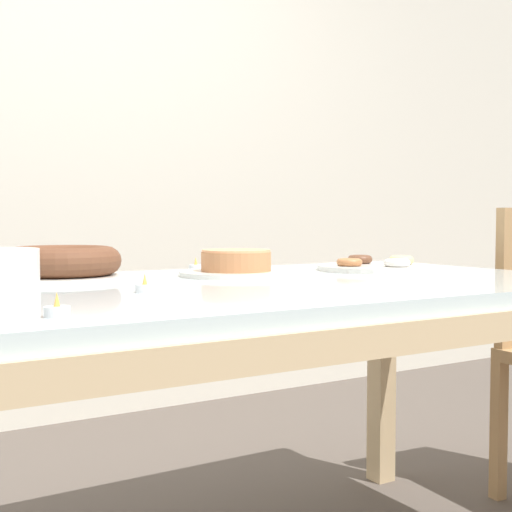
# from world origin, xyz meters

# --- Properties ---
(wall_back) EXTENTS (8.00, 0.10, 2.60)m
(wall_back) POSITION_xyz_m (0.00, 1.74, 1.30)
(wall_back) COLOR silver
(wall_back) RESTS_ON ground
(dining_table) EXTENTS (1.66, 0.97, 0.76)m
(dining_table) POSITION_xyz_m (0.00, 0.00, 0.67)
(dining_table) COLOR silver
(dining_table) RESTS_ON ground
(cake_chocolate_round) EXTENTS (0.30, 0.30, 0.07)m
(cake_chocolate_round) POSITION_xyz_m (0.04, 0.17, 0.79)
(cake_chocolate_round) COLOR silver
(cake_chocolate_round) RESTS_ON dining_table
(cake_golden_bundt) EXTENTS (0.31, 0.31, 0.08)m
(cake_golden_bundt) POSITION_xyz_m (-0.38, 0.28, 0.80)
(cake_golden_bundt) COLOR silver
(cake_golden_bundt) RESTS_ON dining_table
(pastry_platter) EXTENTS (0.34, 0.34, 0.04)m
(pastry_platter) POSITION_xyz_m (0.49, 0.13, 0.77)
(pastry_platter) COLOR silver
(pastry_platter) RESTS_ON dining_table
(tealight_near_front) EXTENTS (0.04, 0.04, 0.04)m
(tealight_near_front) POSITION_xyz_m (0.04, 0.40, 0.77)
(tealight_near_front) COLOR silver
(tealight_near_front) RESTS_ON dining_table
(tealight_left_edge) EXTENTS (0.04, 0.04, 0.04)m
(tealight_left_edge) POSITION_xyz_m (-0.58, -0.35, 0.77)
(tealight_left_edge) COLOR silver
(tealight_left_edge) RESTS_ON dining_table
(tealight_centre) EXTENTS (0.04, 0.04, 0.04)m
(tealight_centre) POSITION_xyz_m (-0.32, -0.09, 0.77)
(tealight_centre) COLOR silver
(tealight_centre) RESTS_ON dining_table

